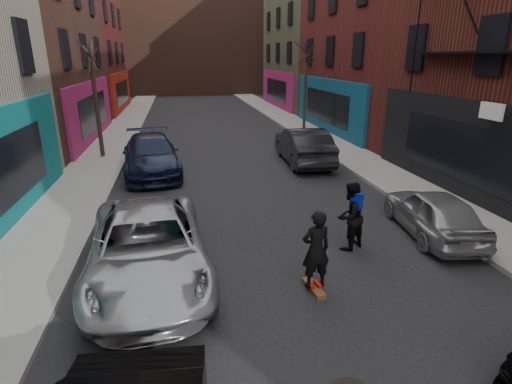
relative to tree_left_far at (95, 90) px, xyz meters
name	(u,v)px	position (x,y,z in m)	size (l,w,h in m)	color
sidewalk_left	(128,121)	(-0.05, 12.00, -3.31)	(2.50, 84.00, 0.13)	gray
sidewalk_right	(283,117)	(12.45, 12.00, -3.31)	(2.50, 84.00, 0.13)	gray
building_far	(191,40)	(6.20, 38.00, 3.62)	(40.00, 10.00, 14.00)	#47281E
tree_left_far	(95,90)	(0.00, 0.00, 0.00)	(2.00, 2.00, 6.50)	black
tree_right_far	(306,78)	(12.40, 6.00, 0.15)	(2.00, 2.00, 6.80)	black
parked_left_far	(148,247)	(3.00, -12.18, -2.60)	(2.59, 5.63, 1.56)	gray
parked_left_end	(151,155)	(2.57, -3.18, -2.57)	(2.28, 5.61, 1.63)	black
parked_right_far	(433,212)	(10.80, -11.27, -2.70)	(1.60, 3.97, 1.35)	gray
parked_right_end	(303,146)	(9.61, -2.73, -2.53)	(1.80, 5.16, 1.70)	black
skateboard	(314,288)	(6.56, -13.42, -3.33)	(0.22, 0.80, 0.10)	brown
skateboarder	(316,250)	(6.56, -13.42, -2.40)	(0.65, 0.42, 1.77)	black
pedestrian	(350,216)	(8.10, -11.64, -2.46)	(1.12, 1.04, 1.83)	black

